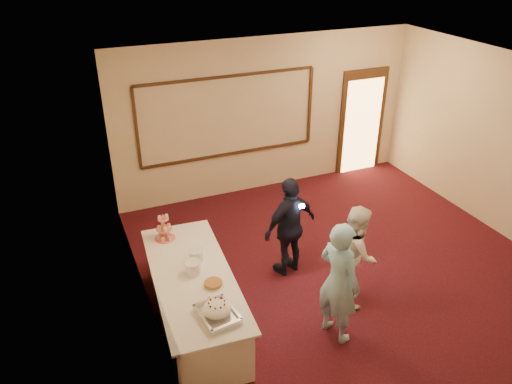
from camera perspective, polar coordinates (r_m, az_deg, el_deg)
floor at (r=7.71m, az=11.99°, el=-10.25°), size 7.00×7.00×0.00m
room_walls at (r=6.67m, az=13.68°, el=3.58°), size 6.04×7.04×3.02m
wall_molding at (r=9.34m, az=-3.14°, el=8.60°), size 3.45×0.04×1.55m
doorway at (r=10.79m, az=11.98°, el=7.81°), size 1.05×0.07×2.20m
buffet_table at (r=6.74m, az=-7.06°, el=-12.00°), size 1.17×2.61×0.77m
pavlova_tray at (r=5.82m, az=-4.45°, el=-13.39°), size 0.45×0.58×0.20m
cupcake_stand at (r=7.18m, az=-10.45°, el=-4.21°), size 0.29×0.29×0.43m
plate_stack_a at (r=6.48m, az=-7.22°, el=-8.55°), size 0.21×0.21×0.18m
plate_stack_b at (r=6.70m, az=-6.87°, el=-7.21°), size 0.20×0.20×0.17m
tart at (r=6.29m, az=-4.91°, el=-10.41°), size 0.26×0.26×0.05m
man at (r=6.32m, az=9.45°, el=-10.08°), size 0.57×0.70×1.68m
woman at (r=7.05m, az=11.37°, el=-6.88°), size 0.80×0.88×1.46m
guest at (r=7.39m, az=3.92°, el=-3.97°), size 0.99×0.61×1.58m
camera_flash at (r=7.08m, az=5.24°, el=-1.62°), size 0.08×0.06×0.05m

